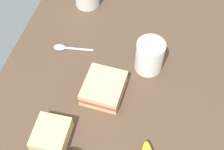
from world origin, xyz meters
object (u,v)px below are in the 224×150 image
coffee_mug_black (150,56)px  sandwich_main (51,135)px  spoon (67,48)px  sandwich_side (104,88)px

coffee_mug_black → sandwich_main: 33.63cm
sandwich_main → spoon: 29.13cm
sandwich_main → spoon: (28.44, 6.01, -1.82)cm
coffee_mug_black → sandwich_main: coffee_mug_black is taller
sandwich_side → spoon: size_ratio=0.97×
sandwich_main → spoon: size_ratio=0.75×
sandwich_side → spoon: bearing=50.1°
sandwich_main → coffee_mug_black: bearing=-34.4°
coffee_mug_black → sandwich_main: size_ratio=1.09×
spoon → sandwich_main: bearing=-168.1°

